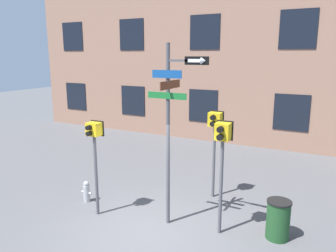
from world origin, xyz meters
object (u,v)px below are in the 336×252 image
trash_bin (278,220)px  fire_hydrant (87,192)px  street_sign_pole (171,120)px  pedestrian_signal_left (94,143)px  pedestrian_signal_right (222,147)px  pedestrian_signal_across (215,130)px

trash_bin → fire_hydrant: bearing=-174.2°
street_sign_pole → pedestrian_signal_left: street_sign_pole is taller
pedestrian_signal_left → pedestrian_signal_right: size_ratio=0.93×
street_sign_pole → fire_hydrant: (-2.69, 0.01, -2.32)m
street_sign_pole → fire_hydrant: street_sign_pole is taller
fire_hydrant → trash_bin: trash_bin is taller
street_sign_pole → pedestrian_signal_right: 1.32m
pedestrian_signal_right → street_sign_pole: bearing=-173.3°
fire_hydrant → trash_bin: size_ratio=0.67×
pedestrian_signal_left → trash_bin: bearing=12.5°
pedestrian_signal_left → fire_hydrant: pedestrian_signal_left is taller
street_sign_pole → pedestrian_signal_right: size_ratio=1.64×
street_sign_pole → pedestrian_signal_right: bearing=6.7°
pedestrian_signal_right → pedestrian_signal_across: (-0.83, 1.83, -0.06)m
pedestrian_signal_across → fire_hydrant: pedestrian_signal_across is taller
street_sign_pole → fire_hydrant: size_ratio=7.16×
street_sign_pole → trash_bin: size_ratio=4.79×
pedestrian_signal_right → pedestrian_signal_across: pedestrian_signal_right is taller
pedestrian_signal_across → trash_bin: (2.07, -1.44, -1.57)m
pedestrian_signal_across → trash_bin: 2.97m
pedestrian_signal_across → pedestrian_signal_right: bearing=-65.7°
street_sign_pole → trash_bin: street_sign_pole is taller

